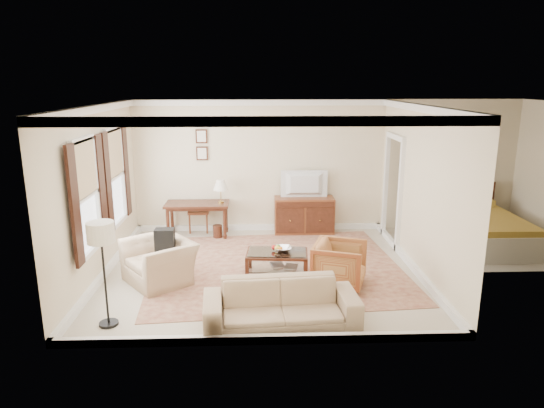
{
  "coord_description": "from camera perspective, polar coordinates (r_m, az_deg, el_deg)",
  "views": [
    {
      "loc": [
        -0.1,
        -8.06,
        3.28
      ],
      "look_at": [
        0.2,
        0.3,
        1.15
      ],
      "focal_mm": 32.0,
      "sensor_mm": 36.0,
      "label": 1
    }
  ],
  "objects": [
    {
      "name": "annex_bedroom",
      "position": [
        10.7,
        23.47,
        -2.88
      ],
      "size": [
        3.0,
        2.7,
        2.9
      ],
      "color": "beige",
      "rests_on": "ground"
    },
    {
      "name": "coffee_table",
      "position": [
        8.38,
        0.6,
        -6.29
      ],
      "size": [
        1.09,
        0.7,
        0.44
      ],
      "rotation": [
        0.0,
        0.0,
        -0.09
      ],
      "color": "#492214",
      "rests_on": "room_shell"
    },
    {
      "name": "sofa",
      "position": [
        6.74,
        1.07,
        -10.9
      ],
      "size": [
        2.15,
        0.77,
        0.83
      ],
      "primitive_type": "imported",
      "rotation": [
        0.0,
        0.0,
        0.07
      ],
      "color": "tan",
      "rests_on": "room_shell"
    },
    {
      "name": "striped_armchair",
      "position": [
        8.03,
        7.95,
        -6.81
      ],
      "size": [
        0.97,
        1.0,
        0.82
      ],
      "primitive_type": "imported",
      "rotation": [
        0.0,
        0.0,
        1.23
      ],
      "color": "brown",
      "rests_on": "room_shell"
    },
    {
      "name": "fruit_bowl",
      "position": [
        8.34,
        1.29,
        -5.22
      ],
      "size": [
        0.42,
        0.42,
        0.1
      ],
      "primitive_type": "imported",
      "color": "silver",
      "rests_on": "coffee_table"
    },
    {
      "name": "doorway",
      "position": [
        10.21,
        13.98,
        1.38
      ],
      "size": [
        0.1,
        1.12,
        2.25
      ],
      "primitive_type": null,
      "color": "white",
      "rests_on": "room_shell"
    },
    {
      "name": "club_armchair",
      "position": [
        8.31,
        -13.13,
        -5.81
      ],
      "size": [
        1.23,
        1.3,
        0.96
      ],
      "primitive_type": "imported",
      "rotation": [
        0.0,
        0.0,
        -0.92
      ],
      "color": "tan",
      "rests_on": "room_shell"
    },
    {
      "name": "backpack",
      "position": [
        8.3,
        -12.5,
        -3.98
      ],
      "size": [
        0.39,
        0.37,
        0.4
      ],
      "primitive_type": "cube",
      "rotation": [
        0.0,
        0.0,
        -0.69
      ],
      "color": "black",
      "rests_on": "club_armchair"
    },
    {
      "name": "sideboard",
      "position": [
        10.73,
        3.78,
        -1.31
      ],
      "size": [
        1.3,
        0.5,
        0.8
      ],
      "primitive_type": "cube",
      "color": "brown",
      "rests_on": "room_shell"
    },
    {
      "name": "floor_lamp",
      "position": [
        6.81,
        -19.45,
        -4.04
      ],
      "size": [
        0.37,
        0.37,
        1.48
      ],
      "color": "black",
      "rests_on": "room_shell"
    },
    {
      "name": "book_b",
      "position": [
        8.45,
        1.54,
        -7.31
      ],
      "size": [
        0.28,
        0.1,
        0.38
      ],
      "primitive_type": "imported",
      "rotation": [
        0.0,
        0.0,
        -0.26
      ],
      "color": "brown",
      "rests_on": "coffee_table"
    },
    {
      "name": "window_front",
      "position": [
        8.0,
        -20.98,
        0.83
      ],
      "size": [
        0.12,
        1.56,
        1.8
      ],
      "primitive_type": null,
      "color": "#CCB284",
      "rests_on": "room_shell"
    },
    {
      "name": "book_a",
      "position": [
        8.48,
        -0.08,
        -7.2
      ],
      "size": [
        0.28,
        0.09,
        0.38
      ],
      "primitive_type": "imported",
      "rotation": [
        0.0,
        0.0,
        0.2
      ],
      "color": "brown",
      "rests_on": "coffee_table"
    },
    {
      "name": "window_rear",
      "position": [
        9.49,
        -17.94,
        3.08
      ],
      "size": [
        0.12,
        1.56,
        1.8
      ],
      "primitive_type": null,
      "color": "#CCB284",
      "rests_on": "room_shell"
    },
    {
      "name": "writing_desk",
      "position": [
        10.54,
        -8.78,
        -0.45
      ],
      "size": [
        1.35,
        0.68,
        0.74
      ],
      "color": "#492214",
      "rests_on": "room_shell"
    },
    {
      "name": "framed_prints",
      "position": [
        10.68,
        -8.26,
        6.93
      ],
      "size": [
        0.25,
        0.04,
        0.68
      ],
      "primitive_type": null,
      "color": "#492214",
      "rests_on": "room_shell"
    },
    {
      "name": "room_shell",
      "position": [
        8.1,
        -1.35,
        8.55
      ],
      "size": [
        5.51,
        5.01,
        2.91
      ],
      "color": "beige",
      "rests_on": "ground"
    },
    {
      "name": "rug",
      "position": [
        8.86,
        0.5,
        -7.41
      ],
      "size": [
        4.72,
        4.14,
        0.01
      ],
      "primitive_type": "cube",
      "rotation": [
        0.0,
        0.0,
        0.08
      ],
      "color": "brown",
      "rests_on": "room_shell"
    },
    {
      "name": "desk_chair",
      "position": [
        10.9,
        -8.61,
        -0.52
      ],
      "size": [
        0.48,
        0.48,
        1.05
      ],
      "primitive_type": null,
      "rotation": [
        0.0,
        0.0,
        -0.08
      ],
      "color": "brown",
      "rests_on": "room_shell"
    },
    {
      "name": "desk_lamp",
      "position": [
        10.4,
        -6.05,
        1.49
      ],
      "size": [
        0.32,
        0.32,
        0.5
      ],
      "primitive_type": null,
      "color": "silver",
      "rests_on": "writing_desk"
    },
    {
      "name": "tv",
      "position": [
        10.51,
        3.87,
        3.32
      ],
      "size": [
        0.97,
        0.56,
        0.13
      ],
      "primitive_type": "imported",
      "rotation": [
        0.0,
        0.0,
        3.14
      ],
      "color": "black",
      "rests_on": "sideboard"
    }
  ]
}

